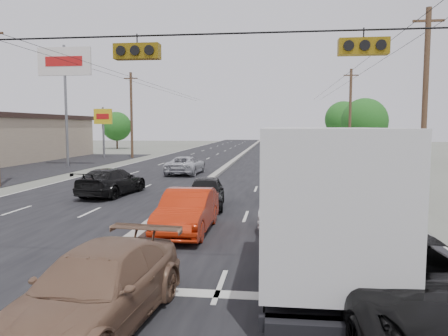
{
  "coord_description": "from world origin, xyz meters",
  "views": [
    {
      "loc": [
        4.73,
        -9.82,
        3.76
      ],
      "look_at": [
        2.71,
        6.25,
        2.2
      ],
      "focal_mm": 35.0,
      "sensor_mm": 36.0,
      "label": 1
    }
  ],
  "objects_px": {
    "black_suv": "(401,282)",
    "queue_car_c": "(293,182)",
    "pole_sign_far": "(103,121)",
    "queue_car_a": "(206,192)",
    "oncoming_far": "(186,165)",
    "tan_sedan": "(96,290)",
    "queue_car_e": "(379,189)",
    "tree_left_far": "(117,126)",
    "oncoming_near": "(112,182)",
    "utility_pole_left_c": "(131,115)",
    "red_sedan": "(187,212)",
    "queue_car_b": "(284,206)",
    "utility_pole_right_c": "(350,114)",
    "tree_right_far": "(343,119)",
    "utility_pole_right_b": "(425,101)",
    "pole_sign_billboard": "(65,69)",
    "tree_right_mid": "(364,121)",
    "box_truck": "(321,205)"
  },
  "relations": [
    {
      "from": "black_suv",
      "to": "queue_car_c",
      "type": "height_order",
      "value": "black_suv"
    },
    {
      "from": "pole_sign_far",
      "to": "black_suv",
      "type": "height_order",
      "value": "pole_sign_far"
    },
    {
      "from": "queue_car_a",
      "to": "oncoming_far",
      "type": "height_order",
      "value": "queue_car_a"
    },
    {
      "from": "queue_car_a",
      "to": "black_suv",
      "type": "bearing_deg",
      "value": -69.77
    },
    {
      "from": "tan_sedan",
      "to": "queue_car_e",
      "type": "distance_m",
      "value": 16.43
    },
    {
      "from": "tree_left_far",
      "to": "oncoming_near",
      "type": "xyz_separation_m",
      "value": [
        17.75,
        -47.27,
        -2.97
      ]
    },
    {
      "from": "utility_pole_left_c",
      "to": "queue_car_c",
      "type": "distance_m",
      "value": 32.09
    },
    {
      "from": "red_sedan",
      "to": "black_suv",
      "type": "bearing_deg",
      "value": -50.06
    },
    {
      "from": "tree_left_far",
      "to": "black_suv",
      "type": "xyz_separation_m",
      "value": [
        29.03,
        -61.55,
        -2.87
      ]
    },
    {
      "from": "tan_sedan",
      "to": "queue_car_e",
      "type": "relative_size",
      "value": 1.2
    },
    {
      "from": "black_suv",
      "to": "tree_left_far",
      "type": "bearing_deg",
      "value": 108.22
    },
    {
      "from": "queue_car_b",
      "to": "utility_pole_left_c",
      "type": "bearing_deg",
      "value": 123.06
    },
    {
      "from": "utility_pole_right_c",
      "to": "red_sedan",
      "type": "bearing_deg",
      "value": -107.37
    },
    {
      "from": "utility_pole_right_c",
      "to": "utility_pole_left_c",
      "type": "bearing_deg",
      "value": 180.0
    },
    {
      "from": "utility_pole_left_c",
      "to": "tree_right_far",
      "type": "relative_size",
      "value": 1.23
    },
    {
      "from": "utility_pole_right_b",
      "to": "utility_pole_right_c",
      "type": "height_order",
      "value": "same"
    },
    {
      "from": "queue_car_b",
      "to": "queue_car_e",
      "type": "distance_m",
      "value": 6.84
    },
    {
      "from": "tan_sedan",
      "to": "red_sedan",
      "type": "height_order",
      "value": "red_sedan"
    },
    {
      "from": "pole_sign_billboard",
      "to": "queue_car_b",
      "type": "relative_size",
      "value": 2.63
    },
    {
      "from": "queue_car_a",
      "to": "queue_car_c",
      "type": "xyz_separation_m",
      "value": [
        4.09,
        3.89,
        0.07
      ]
    },
    {
      "from": "tan_sedan",
      "to": "queue_car_b",
      "type": "distance_m",
      "value": 9.87
    },
    {
      "from": "utility_pole_right_c",
      "to": "oncoming_far",
      "type": "xyz_separation_m",
      "value": [
        -14.97,
        -16.57,
        -4.4
      ]
    },
    {
      "from": "utility_pole_right_c",
      "to": "oncoming_far",
      "type": "distance_m",
      "value": 22.76
    },
    {
      "from": "utility_pole_right_b",
      "to": "tree_right_mid",
      "type": "distance_m",
      "value": 30.11
    },
    {
      "from": "box_truck",
      "to": "oncoming_near",
      "type": "relative_size",
      "value": 1.44
    },
    {
      "from": "pole_sign_far",
      "to": "tree_left_far",
      "type": "height_order",
      "value": "tree_left_far"
    },
    {
      "from": "queue_car_b",
      "to": "oncoming_far",
      "type": "distance_m",
      "value": 18.16
    },
    {
      "from": "queue_car_e",
      "to": "oncoming_far",
      "type": "xyz_separation_m",
      "value": [
        -12.07,
        11.54,
        -0.0
      ]
    },
    {
      "from": "utility_pole_right_b",
      "to": "utility_pole_right_c",
      "type": "bearing_deg",
      "value": 90.0
    },
    {
      "from": "queue_car_b",
      "to": "oncoming_near",
      "type": "height_order",
      "value": "oncoming_near"
    },
    {
      "from": "black_suv",
      "to": "queue_car_a",
      "type": "distance_m",
      "value": 12.76
    },
    {
      "from": "box_truck",
      "to": "red_sedan",
      "type": "distance_m",
      "value": 6.3
    },
    {
      "from": "black_suv",
      "to": "pole_sign_far",
      "type": "bearing_deg",
      "value": 111.97
    },
    {
      "from": "pole_sign_far",
      "to": "tan_sedan",
      "type": "relative_size",
      "value": 1.2
    },
    {
      "from": "tree_right_far",
      "to": "box_truck",
      "type": "xyz_separation_m",
      "value": [
        -10.28,
        -69.55,
        -3.05
      ]
    },
    {
      "from": "queue_car_b",
      "to": "queue_car_c",
      "type": "xyz_separation_m",
      "value": [
        0.53,
        6.92,
        0.09
      ]
    },
    {
      "from": "pole_sign_far",
      "to": "queue_car_e",
      "type": "xyz_separation_m",
      "value": [
        25.6,
        -28.11,
        -3.7
      ]
    },
    {
      "from": "utility_pole_left_c",
      "to": "black_suv",
      "type": "xyz_separation_m",
      "value": [
        19.53,
        -41.55,
        -4.27
      ]
    },
    {
      "from": "tree_right_mid",
      "to": "pole_sign_far",
      "type": "bearing_deg",
      "value": -170.84
    },
    {
      "from": "utility_pole_right_c",
      "to": "tree_right_far",
      "type": "height_order",
      "value": "utility_pole_right_c"
    },
    {
      "from": "oncoming_far",
      "to": "tree_right_far",
      "type": "bearing_deg",
      "value": -109.65
    },
    {
      "from": "queue_car_a",
      "to": "utility_pole_right_c",
      "type": "bearing_deg",
      "value": 63.81
    },
    {
      "from": "red_sedan",
      "to": "queue_car_e",
      "type": "xyz_separation_m",
      "value": [
        8.04,
        6.86,
        -0.04
      ]
    },
    {
      "from": "tree_right_mid",
      "to": "tree_right_far",
      "type": "bearing_deg",
      "value": 87.71
    },
    {
      "from": "box_truck",
      "to": "red_sedan",
      "type": "bearing_deg",
      "value": 131.89
    },
    {
      "from": "black_suv",
      "to": "oncoming_near",
      "type": "distance_m",
      "value": 18.2
    },
    {
      "from": "red_sedan",
      "to": "utility_pole_right_b",
      "type": "bearing_deg",
      "value": 42.57
    },
    {
      "from": "pole_sign_far",
      "to": "tan_sedan",
      "type": "xyz_separation_m",
      "value": [
        17.4,
        -42.34,
        -3.68
      ]
    },
    {
      "from": "pole_sign_billboard",
      "to": "oncoming_far",
      "type": "bearing_deg",
      "value": -20.81
    },
    {
      "from": "pole_sign_far",
      "to": "oncoming_near",
      "type": "xyz_separation_m",
      "value": [
        11.75,
        -27.27,
        -3.67
      ]
    }
  ]
}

